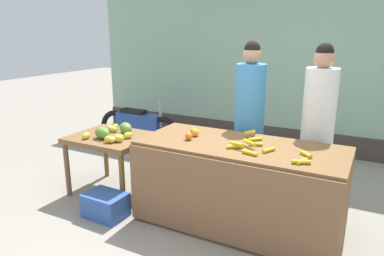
# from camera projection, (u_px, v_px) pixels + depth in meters

# --- Properties ---
(ground_plane) EXTENTS (24.00, 24.00, 0.00)m
(ground_plane) POSITION_uv_depth(u_px,v_px,m) (205.00, 215.00, 3.91)
(ground_plane) COLOR gray
(market_wall_back) EXTENTS (7.01, 0.23, 3.17)m
(market_wall_back) POSITION_uv_depth(u_px,v_px,m) (280.00, 55.00, 5.88)
(market_wall_back) COLOR #8CB299
(market_wall_back) RESTS_ON ground
(fruit_stall_counter) EXTENTS (2.03, 0.89, 0.87)m
(fruit_stall_counter) POSITION_uv_depth(u_px,v_px,m) (239.00, 185.00, 3.62)
(fruit_stall_counter) COLOR brown
(fruit_stall_counter) RESTS_ON ground
(side_table_wooden) EXTENTS (0.93, 0.78, 0.73)m
(side_table_wooden) POSITION_uv_depth(u_px,v_px,m) (112.00, 143.00, 4.32)
(side_table_wooden) COLOR brown
(side_table_wooden) RESTS_ON ground
(banana_bunch_pile) EXTENTS (0.79, 0.66, 0.07)m
(banana_bunch_pile) POSITION_uv_depth(u_px,v_px,m) (263.00, 148.00, 3.32)
(banana_bunch_pile) COLOR yellow
(banana_bunch_pile) RESTS_ON fruit_stall_counter
(orange_pile) EXTENTS (0.12, 0.26, 0.08)m
(orange_pile) POSITION_uv_depth(u_px,v_px,m) (193.00, 134.00, 3.74)
(orange_pile) COLOR orange
(orange_pile) RESTS_ON fruit_stall_counter
(mango_papaya_pile) EXTENTS (0.52, 0.58, 0.14)m
(mango_papaya_pile) POSITION_uv_depth(u_px,v_px,m) (113.00, 132.00, 4.23)
(mango_papaya_pile) COLOR yellow
(mango_papaya_pile) RESTS_ON side_table_wooden
(vendor_woman_blue_shirt) EXTENTS (0.34, 0.34, 1.84)m
(vendor_woman_blue_shirt) POSITION_uv_depth(u_px,v_px,m) (249.00, 121.00, 4.15)
(vendor_woman_blue_shirt) COLOR #33333D
(vendor_woman_blue_shirt) RESTS_ON ground
(vendor_woman_white_shirt) EXTENTS (0.34, 0.34, 1.83)m
(vendor_woman_white_shirt) POSITION_uv_depth(u_px,v_px,m) (317.00, 130.00, 3.82)
(vendor_woman_white_shirt) COLOR #33333D
(vendor_woman_white_shirt) RESTS_ON ground
(parked_motorcycle) EXTENTS (1.60, 0.18, 0.88)m
(parked_motorcycle) POSITION_uv_depth(u_px,v_px,m) (139.00, 128.00, 5.86)
(parked_motorcycle) COLOR black
(parked_motorcycle) RESTS_ON ground
(produce_crate) EXTENTS (0.45, 0.33, 0.26)m
(produce_crate) POSITION_uv_depth(u_px,v_px,m) (106.00, 205.00, 3.85)
(produce_crate) COLOR #3359A5
(produce_crate) RESTS_ON ground
(produce_sack) EXTENTS (0.45, 0.47, 0.51)m
(produce_sack) POSITION_uv_depth(u_px,v_px,m) (198.00, 159.00, 4.85)
(produce_sack) COLOR maroon
(produce_sack) RESTS_ON ground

